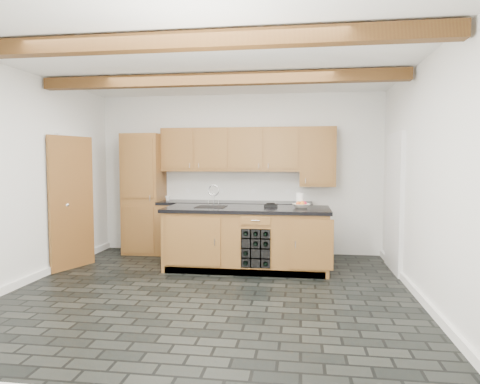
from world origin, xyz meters
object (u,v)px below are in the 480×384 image
at_px(paper_towel, 300,200).
at_px(kitchen_scale, 271,205).
at_px(island, 247,238).
at_px(fruit_bowl, 301,206).

bearing_deg(paper_towel, kitchen_scale, -172.48).
relative_size(kitchen_scale, paper_towel, 0.93).
height_order(island, paper_towel, paper_towel).
bearing_deg(kitchen_scale, paper_towel, 9.46).
bearing_deg(island, fruit_bowl, 5.53).
distance_m(island, kitchen_scale, 0.61).
height_order(fruit_bowl, paper_towel, paper_towel).
xyz_separation_m(fruit_bowl, paper_towel, (-0.02, 0.11, 0.08)).
relative_size(fruit_bowl, paper_towel, 1.18).
bearing_deg(kitchen_scale, fruit_bowl, -4.58).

